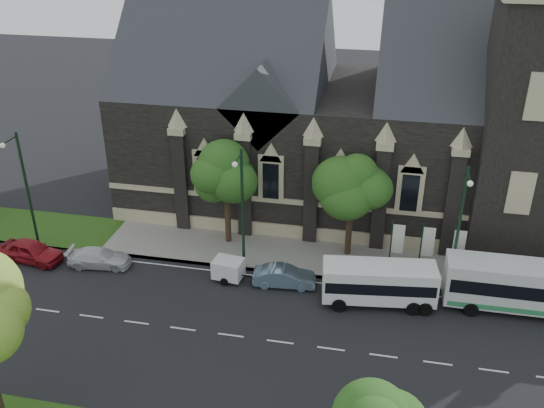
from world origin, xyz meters
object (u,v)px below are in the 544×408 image
(tree_walk_left, at_px, (230,172))
(car_far_white, at_px, (99,258))
(tree_walk_right, at_px, (355,182))
(banner_flag_right, at_px, (456,248))
(banner_flag_center, at_px, (425,245))
(banner_flag_left, at_px, (395,242))
(tour_coach, at_px, (540,288))
(car_far_red, at_px, (31,251))
(sedan, at_px, (284,277))
(street_lamp_far, at_px, (24,184))
(street_lamp_mid, at_px, (242,205))
(shuttle_bus, at_px, (379,282))
(box_trailer, at_px, (228,269))
(street_lamp_near, at_px, (460,225))

(tree_walk_left, distance_m, car_far_white, 11.02)
(tree_walk_right, bearing_deg, tree_walk_left, -179.94)
(banner_flag_right, bearing_deg, banner_flag_center, 180.00)
(banner_flag_left, bearing_deg, banner_flag_right, 0.00)
(tree_walk_left, height_order, tour_coach, tree_walk_left)
(car_far_red, height_order, car_far_white, car_far_red)
(tree_walk_right, bearing_deg, sedan, -129.19)
(street_lamp_far, xyz_separation_m, sedan, (19.18, -1.33, -4.42))
(tree_walk_right, bearing_deg, car_far_white, -163.35)
(street_lamp_mid, bearing_deg, car_far_red, -172.75)
(banner_flag_left, xyz_separation_m, banner_flag_center, (2.00, 0.00, 0.00))
(car_far_red, distance_m, car_far_white, 5.07)
(banner_flag_left, relative_size, shuttle_bus, 0.54)
(tree_walk_right, height_order, car_far_red, tree_walk_right)
(tour_coach, bearing_deg, sedan, -179.25)
(tree_walk_right, relative_size, shuttle_bus, 1.06)
(car_far_white, bearing_deg, car_far_red, 87.75)
(tree_walk_left, xyz_separation_m, shuttle_bus, (11.22, -5.63, -4.14))
(tree_walk_right, relative_size, tree_walk_left, 1.02)
(street_lamp_far, height_order, banner_flag_left, street_lamp_far)
(shuttle_bus, relative_size, box_trailer, 2.52)
(tour_coach, relative_size, box_trailer, 3.89)
(tree_walk_left, distance_m, street_lamp_mid, 4.08)
(tour_coach, xyz_separation_m, shuttle_bus, (-9.72, -0.98, -0.21))
(banner_flag_center, relative_size, sedan, 0.96)
(tree_walk_right, xyz_separation_m, street_lamp_near, (6.79, -3.62, -0.71))
(sedan, bearing_deg, street_lamp_near, -88.38)
(banner_flag_left, bearing_deg, box_trailer, -163.23)
(street_lamp_far, distance_m, banner_flag_center, 28.48)
(street_lamp_mid, distance_m, banner_flag_left, 10.81)
(street_lamp_far, distance_m, car_far_red, 4.81)
(shuttle_bus, xyz_separation_m, box_trailer, (-10.11, 0.62, -0.73))
(street_lamp_mid, height_order, tour_coach, street_lamp_mid)
(tree_walk_left, relative_size, shuttle_bus, 1.04)
(street_lamp_mid, relative_size, car_far_white, 2.02)
(street_lamp_mid, bearing_deg, banner_flag_right, 7.60)
(banner_flag_left, bearing_deg, sedan, -155.53)
(street_lamp_far, relative_size, sedan, 2.15)
(tree_walk_left, distance_m, street_lamp_far, 14.67)
(street_lamp_near, bearing_deg, street_lamp_far, 180.00)
(banner_flag_center, relative_size, tour_coach, 0.35)
(street_lamp_far, xyz_separation_m, banner_flag_right, (30.29, 1.91, -2.73))
(street_lamp_mid, height_order, banner_flag_left, street_lamp_mid)
(banner_flag_left, height_order, sedan, banner_flag_left)
(street_lamp_mid, xyz_separation_m, banner_flag_right, (14.29, 1.91, -2.73))
(street_lamp_near, xyz_separation_m, box_trailer, (-14.68, -1.40, -4.25))
(box_trailer, xyz_separation_m, car_far_white, (-9.41, -0.16, -0.22))
(street_lamp_near, relative_size, street_lamp_far, 1.00)
(street_lamp_far, distance_m, shuttle_bus, 25.74)
(tree_walk_right, distance_m, box_trailer, 10.59)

